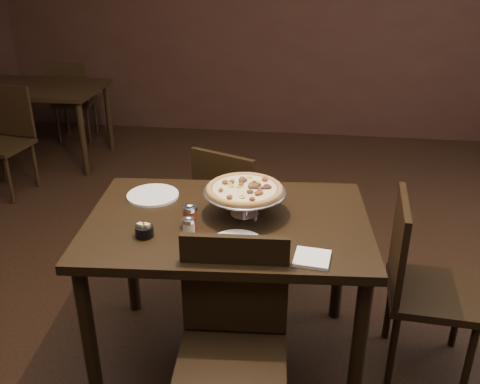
# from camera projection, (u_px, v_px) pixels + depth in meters

# --- Properties ---
(room) EXTENTS (6.04, 7.04, 2.84)m
(room) POSITION_uv_depth(u_px,v_px,m) (250.00, 86.00, 2.27)
(room) COLOR black
(room) RESTS_ON ground
(dining_table) EXTENTS (1.35, 0.95, 0.81)m
(dining_table) POSITION_uv_depth(u_px,v_px,m) (228.00, 239.00, 2.49)
(dining_table) COLOR black
(dining_table) RESTS_ON ground
(background_table) EXTENTS (1.16, 0.78, 0.73)m
(background_table) POSITION_uv_depth(u_px,v_px,m) (40.00, 96.00, 5.01)
(background_table) COLOR black
(background_table) RESTS_ON ground
(pizza_stand) EXTENTS (0.38, 0.38, 0.16)m
(pizza_stand) POSITION_uv_depth(u_px,v_px,m) (245.00, 190.00, 2.43)
(pizza_stand) COLOR silver
(pizza_stand) RESTS_ON dining_table
(parmesan_shaker) EXTENTS (0.06, 0.06, 0.10)m
(parmesan_shaker) POSITION_uv_depth(u_px,v_px,m) (189.00, 227.00, 2.29)
(parmesan_shaker) COLOR beige
(parmesan_shaker) RESTS_ON dining_table
(pepper_flake_shaker) EXTENTS (0.07, 0.07, 0.12)m
(pepper_flake_shaker) POSITION_uv_depth(u_px,v_px,m) (190.00, 216.00, 2.36)
(pepper_flake_shaker) COLOR maroon
(pepper_flake_shaker) RESTS_ON dining_table
(packet_caddy) EXTENTS (0.08, 0.08, 0.06)m
(packet_caddy) POSITION_uv_depth(u_px,v_px,m) (144.00, 231.00, 2.30)
(packet_caddy) COLOR black
(packet_caddy) RESTS_ON dining_table
(napkin_stack) EXTENTS (0.16, 0.16, 0.02)m
(napkin_stack) POSITION_uv_depth(u_px,v_px,m) (312.00, 258.00, 2.13)
(napkin_stack) COLOR white
(napkin_stack) RESTS_ON dining_table
(plate_left) EXTENTS (0.26, 0.26, 0.01)m
(plate_left) POSITION_uv_depth(u_px,v_px,m) (153.00, 195.00, 2.66)
(plate_left) COLOR white
(plate_left) RESTS_ON dining_table
(plate_near) EXTENTS (0.23, 0.23, 0.01)m
(plate_near) POSITION_uv_depth(u_px,v_px,m) (237.00, 244.00, 2.24)
(plate_near) COLOR white
(plate_near) RESTS_ON dining_table
(serving_spatula) EXTENTS (0.13, 0.13, 0.02)m
(serving_spatula) POSITION_uv_depth(u_px,v_px,m) (258.00, 200.00, 2.35)
(serving_spatula) COLOR silver
(serving_spatula) RESTS_ON pizza_stand
(chair_far) EXTENTS (0.54, 0.54, 0.88)m
(chair_far) POSITION_uv_depth(u_px,v_px,m) (233.00, 209.00, 3.25)
(chair_far) COLOR black
(chair_far) RESTS_ON ground
(chair_near) EXTENTS (0.46, 0.46, 0.93)m
(chair_near) POSITION_uv_depth(u_px,v_px,m) (233.00, 343.00, 2.14)
(chair_near) COLOR black
(chair_near) RESTS_ON ground
(chair_side) EXTENTS (0.45, 0.45, 0.91)m
(chair_side) POSITION_uv_depth(u_px,v_px,m) (420.00, 281.00, 2.54)
(chair_side) COLOR black
(chair_side) RESTS_ON ground
(bg_chair_far) EXTENTS (0.44, 0.44, 0.84)m
(bg_chair_far) POSITION_uv_depth(u_px,v_px,m) (72.00, 98.00, 5.58)
(bg_chair_far) COLOR black
(bg_chair_far) RESTS_ON ground
(bg_chair_near) EXTENTS (0.48, 0.48, 0.89)m
(bg_chair_near) POSITION_uv_depth(u_px,v_px,m) (5.00, 136.00, 4.44)
(bg_chair_near) COLOR black
(bg_chair_near) RESTS_ON ground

